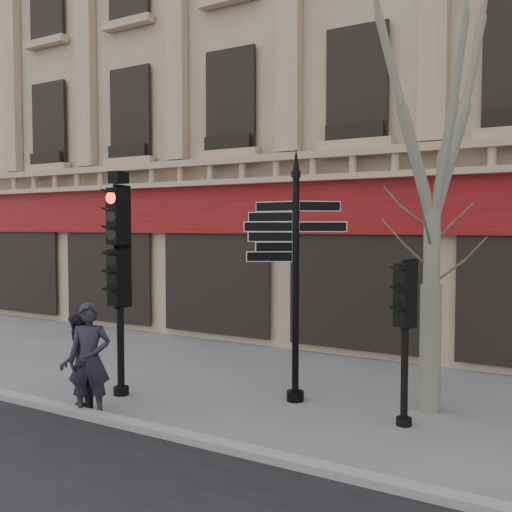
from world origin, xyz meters
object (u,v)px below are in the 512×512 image
at_px(pedestrian_b, 79,364).
at_px(pedestrian_a, 90,360).
at_px(traffic_signal_main, 119,255).
at_px(plane_tree, 435,62).
at_px(traffic_signal_secondary, 405,313).
at_px(fingerpost, 296,233).

bearing_deg(pedestrian_b, pedestrian_a, 45.08).
distance_m(traffic_signal_main, pedestrian_b, 2.12).
xyz_separation_m(plane_tree, pedestrian_a, (-4.79, -3.11, -4.91)).
bearing_deg(traffic_signal_main, traffic_signal_secondary, 7.26).
relative_size(fingerpost, traffic_signal_main, 1.09).
distance_m(traffic_signal_secondary, pedestrian_b, 5.40).
relative_size(traffic_signal_secondary, pedestrian_b, 1.51).
bearing_deg(traffic_signal_secondary, fingerpost, -172.53).
height_order(fingerpost, traffic_signal_secondary, fingerpost).
xyz_separation_m(fingerpost, traffic_signal_secondary, (2.04, -0.28, -1.24)).
height_order(fingerpost, plane_tree, plane_tree).
distance_m(fingerpost, traffic_signal_main, 3.27).
distance_m(fingerpost, pedestrian_b, 4.32).
distance_m(plane_tree, pedestrian_a, 7.53).
bearing_deg(fingerpost, traffic_signal_secondary, -25.60).
xyz_separation_m(fingerpost, plane_tree, (2.22, 0.67, 2.82)).
distance_m(pedestrian_a, pedestrian_b, 0.26).
bearing_deg(traffic_signal_secondary, pedestrian_b, -140.80).
xyz_separation_m(plane_tree, pedestrian_b, (-5.03, -3.11, -5.00)).
relative_size(plane_tree, pedestrian_b, 4.91).
bearing_deg(pedestrian_a, fingerpost, 10.99).
bearing_deg(plane_tree, fingerpost, -163.21).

